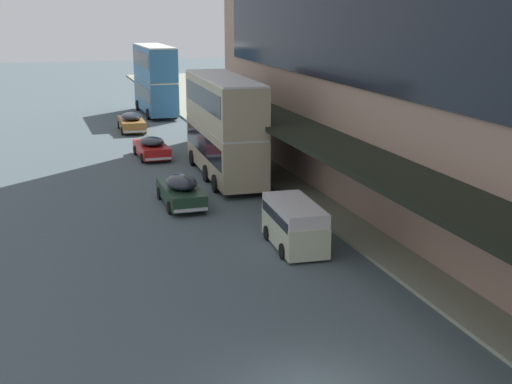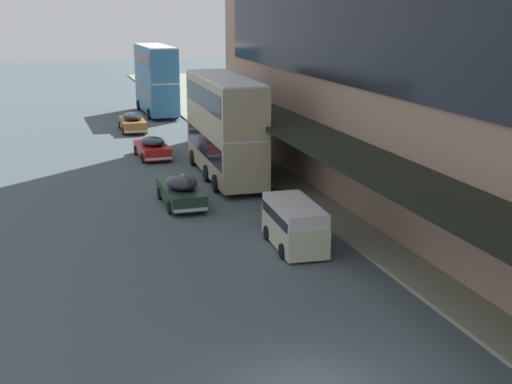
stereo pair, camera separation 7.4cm
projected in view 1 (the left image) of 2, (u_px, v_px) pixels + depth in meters
transit_bus_kerbside_front at (224, 124)px, 41.99m from camera, size 3.03×10.94×5.99m
transit_bus_kerbside_rear at (155, 78)px, 66.37m from camera, size 2.89×9.56×6.41m
sedan_trailing_near at (152, 147)px, 47.98m from camera, size 2.09×4.61×1.43m
sedan_trailing_mid at (181, 190)px, 36.62m from camera, size 1.95×4.90×1.60m
sedan_oncoming_front at (132, 122)px, 58.17m from camera, size 2.04×5.05×1.54m
vw_van at (294, 222)px, 30.26m from camera, size 2.06×4.63×1.96m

